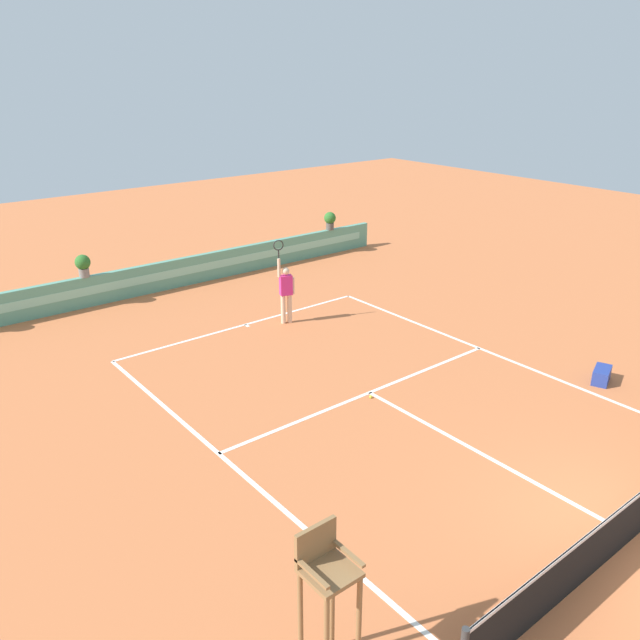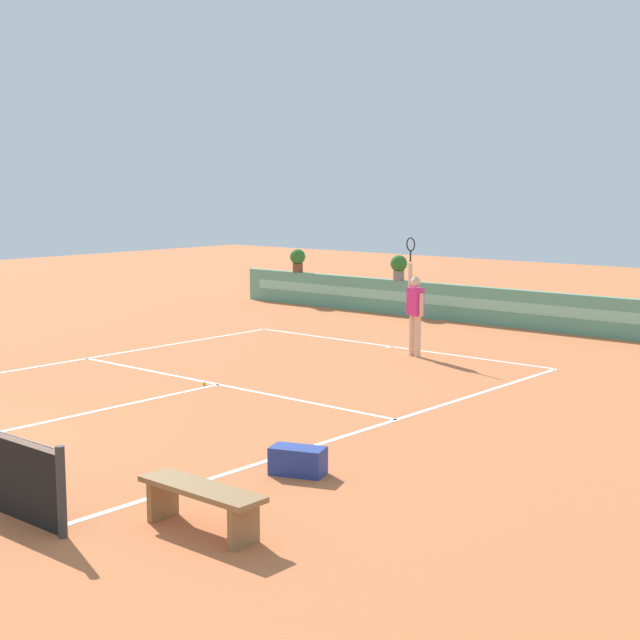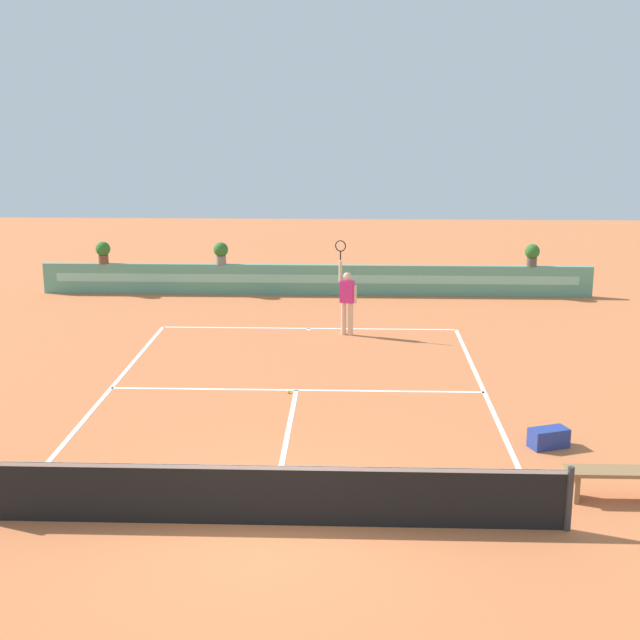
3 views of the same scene
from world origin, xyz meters
name	(u,v)px [view 2 (image 2 of 3)]	position (x,y,z in m)	size (l,w,h in m)	color
ground_plane	(203,388)	(0.00, 6.00, 0.00)	(60.00, 60.00, 0.00)	#C66B3D
court_lines	(231,382)	(0.00, 6.72, 0.00)	(8.32, 11.94, 0.01)	white
back_wall_barrier	(493,306)	(0.00, 16.39, 0.50)	(18.00, 0.21, 1.00)	#599E84
bench_courtside	(201,498)	(5.40, 1.07, 0.38)	(1.60, 0.44, 0.51)	olive
gear_bag	(298,461)	(4.82, 3.26, 0.18)	(0.70, 0.36, 0.36)	navy
tennis_player	(415,308)	(1.07, 11.25, 1.05)	(0.59, 0.33, 2.58)	beige
tennis_ball_near_baseline	(204,383)	(-0.16, 6.19, 0.03)	(0.07, 0.07, 0.07)	#CCE033
potted_plant_far_left	(298,259)	(-6.98, 16.39, 1.41)	(0.48, 0.48, 0.72)	brown
potted_plant_left	(399,266)	(-3.09, 16.39, 1.41)	(0.48, 0.48, 0.72)	gray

